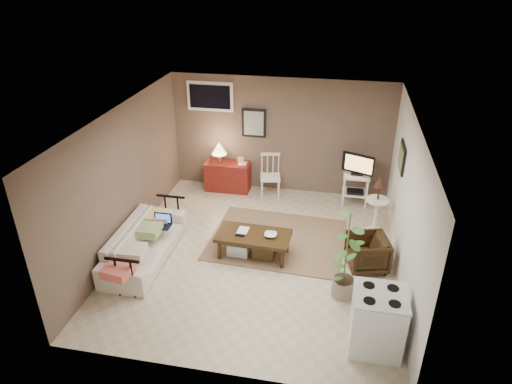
% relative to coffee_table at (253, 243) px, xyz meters
% --- Properties ---
extents(floor, '(5.00, 5.00, 0.00)m').
position_rel_coffee_table_xyz_m(floor, '(0.06, 0.05, -0.25)').
color(floor, '#C1B293').
rests_on(floor, ground).
extents(art_back, '(0.50, 0.03, 0.60)m').
position_rel_coffee_table_xyz_m(art_back, '(-0.49, 2.53, 1.20)').
color(art_back, black).
extents(art_right, '(0.03, 0.60, 0.45)m').
position_rel_coffee_table_xyz_m(art_right, '(2.29, 1.10, 1.27)').
color(art_right, black).
extents(window, '(0.96, 0.03, 0.60)m').
position_rel_coffee_table_xyz_m(window, '(-1.39, 2.53, 1.70)').
color(window, white).
extents(rug, '(2.39, 1.95, 0.02)m').
position_rel_coffee_table_xyz_m(rug, '(0.32, 0.56, -0.24)').
color(rug, '#7F694A').
rests_on(rug, floor).
extents(coffee_table, '(1.23, 0.67, 0.46)m').
position_rel_coffee_table_xyz_m(coffee_table, '(0.00, 0.00, 0.00)').
color(coffee_table, '#32200D').
rests_on(coffee_table, floor).
extents(sofa, '(0.58, 1.99, 0.78)m').
position_rel_coffee_table_xyz_m(sofa, '(-1.74, -0.38, 0.14)').
color(sofa, beige).
rests_on(sofa, floor).
extents(sofa_pillows, '(0.38, 1.89, 0.13)m').
position_rel_coffee_table_xyz_m(sofa_pillows, '(-1.69, -0.61, 0.22)').
color(sofa_pillows, beige).
rests_on(sofa_pillows, sofa).
extents(sofa_end_rails, '(0.54, 1.99, 0.67)m').
position_rel_coffee_table_xyz_m(sofa_end_rails, '(-1.62, -0.38, 0.08)').
color(sofa_end_rails, black).
rests_on(sofa_end_rails, floor).
extents(laptop, '(0.31, 0.22, 0.21)m').
position_rel_coffee_table_xyz_m(laptop, '(-1.54, -0.04, 0.25)').
color(laptop, black).
rests_on(laptop, sofa).
extents(red_console, '(0.93, 0.41, 1.08)m').
position_rel_coffee_table_xyz_m(red_console, '(-1.02, 2.30, 0.12)').
color(red_console, maroon).
rests_on(red_console, floor).
extents(spindle_chair, '(0.47, 0.47, 0.89)m').
position_rel_coffee_table_xyz_m(spindle_chair, '(-0.08, 2.21, 0.16)').
color(spindle_chair, white).
rests_on(spindle_chair, floor).
extents(tv_stand, '(0.61, 0.42, 1.08)m').
position_rel_coffee_table_xyz_m(tv_stand, '(1.65, 2.16, 0.32)').
color(tv_stand, white).
rests_on(tv_stand, floor).
extents(side_table, '(0.41, 0.41, 1.09)m').
position_rel_coffee_table_xyz_m(side_table, '(2.01, 1.18, 0.42)').
color(side_table, white).
rests_on(side_table, floor).
extents(armchair, '(0.70, 0.72, 0.62)m').
position_rel_coffee_table_xyz_m(armchair, '(1.84, 0.04, 0.05)').
color(armchair, black).
rests_on(armchair, floor).
extents(potted_plant, '(0.36, 0.36, 1.43)m').
position_rel_coffee_table_xyz_m(potted_plant, '(1.49, -0.72, 0.51)').
color(potted_plant, gray).
rests_on(potted_plant, floor).
extents(stove, '(0.65, 0.61, 0.85)m').
position_rel_coffee_table_xyz_m(stove, '(1.91, -1.65, 0.17)').
color(stove, white).
rests_on(stove, floor).
extents(bowl, '(0.21, 0.06, 0.20)m').
position_rel_coffee_table_xyz_m(bowl, '(0.29, -0.01, 0.28)').
color(bowl, '#32200D').
rests_on(bowl, coffee_table).
extents(book_table, '(0.18, 0.03, 0.24)m').
position_rel_coffee_table_xyz_m(book_table, '(-0.27, 0.06, 0.30)').
color(book_table, '#32200D').
rests_on(book_table, coffee_table).
extents(book_console, '(0.16, 0.02, 0.22)m').
position_rel_coffee_table_xyz_m(book_console, '(-0.76, 2.30, 0.48)').
color(book_console, '#32200D').
rests_on(book_console, red_console).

